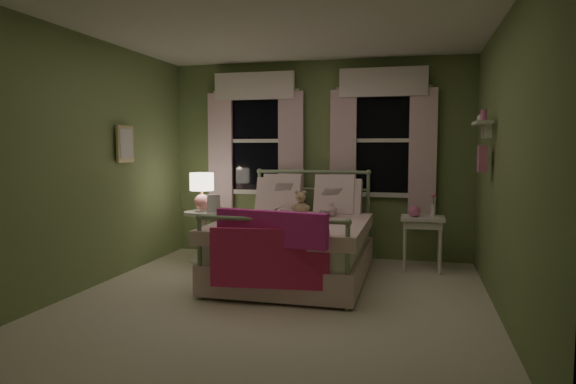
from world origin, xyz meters
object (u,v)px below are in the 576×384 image
(table_lamp, at_px, (202,188))
(bed, at_px, (296,244))
(child_right, at_px, (327,194))
(nightstand_left, at_px, (203,229))
(nightstand_right, at_px, (423,225))
(child_left, at_px, (281,189))
(teddy_bear, at_px, (301,205))

(table_lamp, bearing_deg, bed, -21.02)
(bed, distance_m, child_right, 0.73)
(bed, height_order, nightstand_left, bed)
(child_right, bearing_deg, nightstand_right, -160.61)
(bed, relative_size, child_left, 2.54)
(teddy_bear, xyz_separation_m, table_lamp, (-1.34, 0.25, 0.16))
(nightstand_left, bearing_deg, child_left, -5.03)
(bed, bearing_deg, table_lamp, 158.98)
(bed, bearing_deg, child_left, 123.60)
(bed, bearing_deg, nightstand_right, 27.28)
(bed, xyz_separation_m, nightstand_right, (1.37, 0.71, 0.17))
(nightstand_left, distance_m, nightstand_right, 2.72)
(child_left, bearing_deg, table_lamp, -19.71)
(nightstand_left, bearing_deg, table_lamp, -135.00)
(child_right, distance_m, teddy_bear, 0.34)
(teddy_bear, bearing_deg, child_left, 150.50)
(bed, height_order, teddy_bear, bed)
(bed, distance_m, nightstand_right, 1.55)
(nightstand_left, height_order, nightstand_right, same)
(teddy_bear, xyz_separation_m, nightstand_right, (1.37, 0.45, -0.24))
(child_left, relative_size, nightstand_right, 1.25)
(bed, distance_m, nightstand_left, 1.44)
(nightstand_left, distance_m, table_lamp, 0.54)
(bed, bearing_deg, teddy_bear, 90.00)
(table_lamp, bearing_deg, child_right, -3.30)
(child_right, height_order, nightstand_right, child_right)
(teddy_bear, relative_size, nightstand_right, 0.47)
(bed, xyz_separation_m, child_left, (-0.28, 0.42, 0.59))
(child_left, distance_m, nightstand_left, 1.20)
(table_lamp, bearing_deg, teddy_bear, -10.64)
(child_left, height_order, teddy_bear, child_left)
(bed, relative_size, table_lamp, 4.32)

